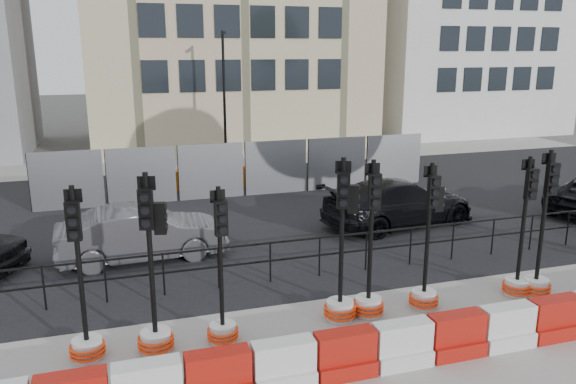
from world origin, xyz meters
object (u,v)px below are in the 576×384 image
object	(u,v)px
traffic_signal_a	(85,326)
traffic_signal_d	(341,283)
car_c	(399,203)
traffic_signal_h	(538,267)

from	to	relation	value
traffic_signal_a	traffic_signal_d	bearing A→B (deg)	6.86
traffic_signal_d	car_c	xyz separation A→B (m)	(4.07, 5.22, -0.08)
traffic_signal_a	traffic_signal_d	size ratio (longest dim) A/B	0.95
traffic_signal_h	car_c	xyz separation A→B (m)	(-0.44, 5.45, 0.04)
traffic_signal_a	traffic_signal_h	distance (m)	9.27
traffic_signal_a	traffic_signal_h	xyz separation A→B (m)	(9.27, -0.18, 0.02)
traffic_signal_d	car_c	size ratio (longest dim) A/B	0.64
traffic_signal_d	traffic_signal_h	xyz separation A→B (m)	(4.51, -0.23, -0.12)
traffic_signal_a	traffic_signal_d	distance (m)	4.77
traffic_signal_h	car_c	distance (m)	5.46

